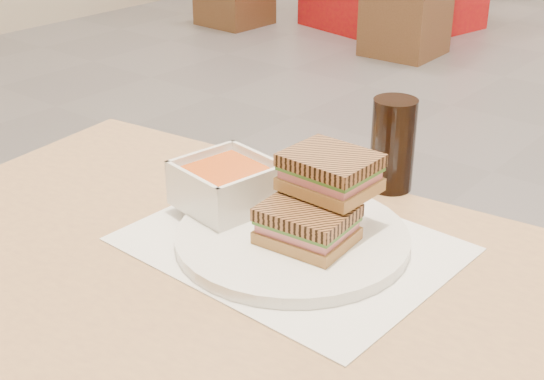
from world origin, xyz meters
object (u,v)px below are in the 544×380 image
Objects in this scene: plate at (292,238)px; panini_lower at (307,224)px; soup_bowl at (227,186)px; bg_chair_0r at (406,15)px; cola_glass at (393,145)px.

panini_lower reaches higher than plate.
plate is 2.58× the size of panini_lower.
soup_bowl reaches higher than bg_chair_0r.
soup_bowl is 1.17× the size of panini_lower.
panini_lower is at bearing -4.40° from soup_bowl.
soup_bowl is 0.14m from panini_lower.
soup_bowl is at bearing 175.60° from panini_lower.
plate reaches higher than bg_chair_0r.
panini_lower is (0.03, -0.01, 0.03)m from plate.
bg_chair_0r is (-1.74, 3.31, -0.56)m from panini_lower.
panini_lower is at bearing -62.28° from bg_chair_0r.
bg_chair_0r is (-1.71, 3.30, -0.53)m from plate.
plate is 2.18× the size of cola_glass.
plate is 3.75m from bg_chair_0r.
panini_lower is at bearing -11.24° from plate.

